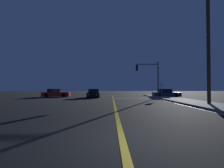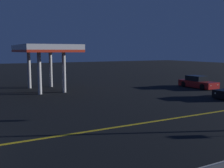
% 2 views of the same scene
% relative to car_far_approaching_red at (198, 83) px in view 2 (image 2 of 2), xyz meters
% --- Properties ---
extents(lane_line_center, '(0.20, 36.54, 0.01)m').
position_rel_car_far_approaching_red_xyz_m(lane_line_center, '(9.42, -13.92, -0.58)').
color(lane_line_center, gold).
rests_on(lane_line_center, ground).
extents(car_far_approaching_red, '(4.52, 1.87, 1.34)m').
position_rel_car_far_approaching_red_xyz_m(car_far_approaching_red, '(0.00, 0.00, 0.00)').
color(car_far_approaching_red, maroon).
rests_on(car_far_approaching_red, ground).
extents(gas_station_canopy, '(8.64, 5.34, 4.72)m').
position_rel_car_far_approaching_red_xyz_m(gas_station_canopy, '(-6.16, -15.42, 3.63)').
color(gas_station_canopy, silver).
rests_on(gas_station_canopy, ground).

